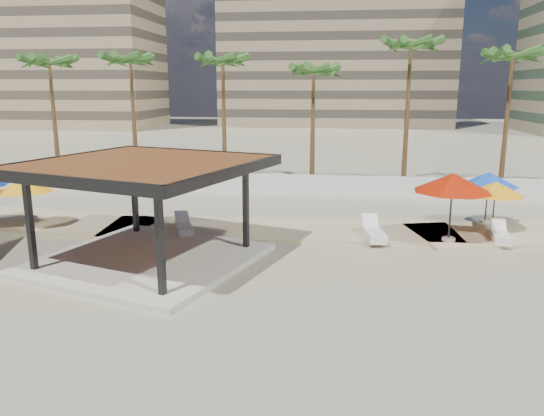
{
  "coord_description": "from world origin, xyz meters",
  "views": [
    {
      "loc": [
        4.57,
        -16.5,
        6.53
      ],
      "look_at": [
        1.86,
        5.74,
        1.4
      ],
      "focal_mm": 35.0,
      "sensor_mm": 36.0,
      "label": 1
    }
  ],
  "objects": [
    {
      "name": "palm_b",
      "position": [
        -15.0,
        18.7,
        7.88
      ],
      "size": [
        3.0,
        3.0,
        9.03
      ],
      "color": "brown",
      "rests_on": "ground"
    },
    {
      "name": "umbrella_e",
      "position": [
        11.64,
        7.64,
        2.12
      ],
      "size": [
        3.0,
        3.0,
        2.26
      ],
      "rotation": [
        0.0,
        0.0,
        0.2
      ],
      "color": "beige",
      "rests_on": "promenade"
    },
    {
      "name": "lounger_b",
      "position": [
        6.26,
        5.85,
        0.38
      ],
      "size": [
        1.02,
        2.28,
        0.83
      ],
      "rotation": [
        0.0,
        0.0,
        1.72
      ],
      "color": "white",
      "rests_on": "promenade"
    },
    {
      "name": "boundary_wall",
      "position": [
        0.0,
        16.0,
        0.6
      ],
      "size": [
        56.0,
        0.3,
        1.2
      ],
      "primitive_type": "cube",
      "color": "silver",
      "rests_on": "ground"
    },
    {
      "name": "lounger_c",
      "position": [
        11.57,
        6.17,
        0.36
      ],
      "size": [
        0.91,
        2.05,
        0.75
      ],
      "rotation": [
        0.0,
        0.0,
        1.43
      ],
      "color": "white",
      "rests_on": "promenade"
    },
    {
      "name": "pavilion_central",
      "position": [
        -2.47,
        1.99,
        2.33
      ],
      "size": [
        9.73,
        9.73,
        3.91
      ],
      "rotation": [
        0.0,
        0.0,
        -0.32
      ],
      "color": "beige",
      "rests_on": "ground"
    },
    {
      "name": "lounger_a",
      "position": [
        -2.14,
        5.84,
        0.36
      ],
      "size": [
        1.38,
        2.1,
        0.76
      ],
      "rotation": [
        0.0,
        0.0,
        1.97
      ],
      "color": "white",
      "rests_on": "promenade"
    },
    {
      "name": "ground",
      "position": [
        0.0,
        0.0,
        0.0
      ],
      "size": [
        200.0,
        200.0,
        0.0
      ],
      "primitive_type": "plane",
      "color": "tan",
      "rests_on": "ground"
    },
    {
      "name": "palm_g",
      "position": [
        15.0,
        18.2,
        8.05
      ],
      "size": [
        3.0,
        3.0,
        9.21
      ],
      "color": "brown",
      "rests_on": "ground"
    },
    {
      "name": "building_mid",
      "position": [
        4.0,
        78.0,
        14.27
      ],
      "size": [
        38.0,
        16.0,
        30.4
      ],
      "color": "#847259",
      "rests_on": "ground"
    },
    {
      "name": "umbrella_d",
      "position": [
        11.75,
        9.2,
        2.28
      ],
      "size": [
        3.3,
        3.3,
        2.44
      ],
      "rotation": [
        0.0,
        0.0,
        -0.23
      ],
      "color": "beige",
      "rests_on": "promenade"
    },
    {
      "name": "building_west",
      "position": [
        -42.0,
        68.0,
        15.27
      ],
      "size": [
        34.0,
        16.0,
        32.4
      ],
      "color": "#937F60",
      "rests_on": "ground"
    },
    {
      "name": "promenade",
      "position": [
        2.0,
        7.67,
        0.06
      ],
      "size": [
        44.45,
        7.97,
        0.24
      ],
      "color": "#C6B284",
      "rests_on": "ground"
    },
    {
      "name": "palm_f",
      "position": [
        9.0,
        18.6,
        8.74
      ],
      "size": [
        3.0,
        3.0,
        9.94
      ],
      "color": "brown",
      "rests_on": "ground"
    },
    {
      "name": "umbrella_b",
      "position": [
        -9.54,
        5.8,
        2.15
      ],
      "size": [
        3.26,
        3.26,
        2.29
      ],
      "rotation": [
        0.0,
        0.0,
        0.33
      ],
      "color": "beige",
      "rests_on": "promenade"
    },
    {
      "name": "palm_c",
      "position": [
        -9.0,
        18.1,
        7.96
      ],
      "size": [
        3.0,
        3.0,
        9.11
      ],
      "color": "brown",
      "rests_on": "ground"
    },
    {
      "name": "palm_d",
      "position": [
        -3.0,
        18.9,
        7.91
      ],
      "size": [
        3.0,
        3.0,
        9.06
      ],
      "color": "brown",
      "rests_on": "ground"
    },
    {
      "name": "palm_e",
      "position": [
        3.0,
        18.4,
        7.28
      ],
      "size": [
        3.0,
        3.0,
        8.39
      ],
      "color": "brown",
      "rests_on": "ground"
    },
    {
      "name": "umbrella_c",
      "position": [
        9.38,
        5.8,
        2.66
      ],
      "size": [
        4.05,
        4.05,
        2.89
      ],
      "rotation": [
        0.0,
        0.0,
        0.29
      ],
      "color": "beige",
      "rests_on": "promenade"
    }
  ]
}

